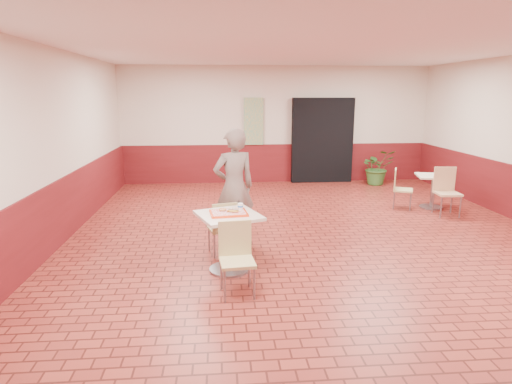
{
  "coord_description": "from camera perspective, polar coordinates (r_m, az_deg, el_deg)",
  "views": [
    {
      "loc": [
        -1.48,
        -6.14,
        2.31
      ],
      "look_at": [
        -0.98,
        -0.3,
        0.95
      ],
      "focal_mm": 30.0,
      "sensor_mm": 36.0,
      "label": 1
    }
  ],
  "objects": [
    {
      "name": "customer",
      "position": [
        6.56,
        -2.95,
        0.64
      ],
      "size": [
        0.76,
        0.61,
        1.8
      ],
      "primitive_type": "imported",
      "rotation": [
        0.0,
        0.0,
        3.46
      ],
      "color": "#75625A",
      "rests_on": "ground"
    },
    {
      "name": "ring_donut",
      "position": [
        5.6,
        -4.48,
        -2.34
      ],
      "size": [
        0.1,
        0.1,
        0.03
      ],
      "primitive_type": "torus",
      "rotation": [
        0.0,
        0.0,
        -0.07
      ],
      "color": "#C97D49",
      "rests_on": "serving_tray"
    },
    {
      "name": "second_table",
      "position": [
        9.46,
        22.52,
        0.75
      ],
      "size": [
        0.64,
        0.64,
        0.68
      ],
      "rotation": [
        0.0,
        0.0,
        -0.24
      ],
      "color": "beige",
      "rests_on": "ground"
    },
    {
      "name": "corridor_doorway",
      "position": [
        11.41,
        8.82,
        6.8
      ],
      "size": [
        1.6,
        0.22,
        2.2
      ],
      "primitive_type": "cube",
      "color": "black",
      "rests_on": "ground"
    },
    {
      "name": "long_john_donut",
      "position": [
        5.52,
        -3.08,
        -2.48
      ],
      "size": [
        0.17,
        0.12,
        0.05
      ],
      "rotation": [
        0.0,
        0.0,
        -0.29
      ],
      "color": "gold",
      "rests_on": "serving_tray"
    },
    {
      "name": "wainscot_band",
      "position": [
        6.57,
        8.37,
        -3.06
      ],
      "size": [
        8.0,
        10.0,
        1.0
      ],
      "color": "#5A1114",
      "rests_on": "ground"
    },
    {
      "name": "chair_main_back",
      "position": [
        6.19,
        -4.4,
        -4.48
      ],
      "size": [
        0.45,
        0.45,
        0.8
      ],
      "rotation": [
        0.0,
        0.0,
        3.41
      ],
      "color": "tan",
      "rests_on": "ground"
    },
    {
      "name": "chair_second_front",
      "position": [
        9.02,
        24.02,
        0.41
      ],
      "size": [
        0.45,
        0.45,
        0.92
      ],
      "rotation": [
        0.0,
        0.0,
        -0.07
      ],
      "color": "#E0B586",
      "rests_on": "ground"
    },
    {
      "name": "chair_main_front",
      "position": [
        5.05,
        -2.65,
        -8.26
      ],
      "size": [
        0.43,
        0.43,
        0.85
      ],
      "rotation": [
        0.0,
        0.0,
        0.1
      ],
      "color": "#CEB87B",
      "rests_on": "ground"
    },
    {
      "name": "room_shell",
      "position": [
        6.37,
        8.67,
        5.61
      ],
      "size": [
        8.01,
        10.01,
        3.01
      ],
      "color": "maroon",
      "rests_on": "ground"
    },
    {
      "name": "promo_poster",
      "position": [
        11.14,
        -0.32,
        9.39
      ],
      "size": [
        0.5,
        0.03,
        1.2
      ],
      "primitive_type": "cube",
      "color": "gray",
      "rests_on": "wainscot_band"
    },
    {
      "name": "paper_cup",
      "position": [
        5.62,
        -2.11,
        -1.95
      ],
      "size": [
        0.07,
        0.07,
        0.09
      ],
      "rotation": [
        0.0,
        0.0,
        -0.4
      ],
      "color": "white",
      "rests_on": "serving_tray"
    },
    {
      "name": "potted_plant",
      "position": [
        11.44,
        15.86,
        3.21
      ],
      "size": [
        0.88,
        0.78,
        0.91
      ],
      "primitive_type": "imported",
      "rotation": [
        0.0,
        0.0,
        0.09
      ],
      "color": "#336729",
      "rests_on": "ground"
    },
    {
      "name": "chair_second_left",
      "position": [
        9.21,
        18.61,
        0.71
      ],
      "size": [
        0.49,
        0.49,
        0.81
      ],
      "rotation": [
        0.0,
        0.0,
        1.16
      ],
      "color": "#CFC27C",
      "rests_on": "ground"
    },
    {
      "name": "serving_tray",
      "position": [
        5.55,
        -3.68,
        -2.81
      ],
      "size": [
        0.47,
        0.37,
        0.03
      ],
      "rotation": [
        0.0,
        0.0,
        0.12
      ],
      "color": "red",
      "rests_on": "main_table"
    },
    {
      "name": "main_table",
      "position": [
        5.63,
        -3.64,
        -5.44
      ],
      "size": [
        0.74,
        0.74,
        0.78
      ],
      "rotation": [
        0.0,
        0.0,
        0.35
      ],
      "color": "beige",
      "rests_on": "ground"
    }
  ]
}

